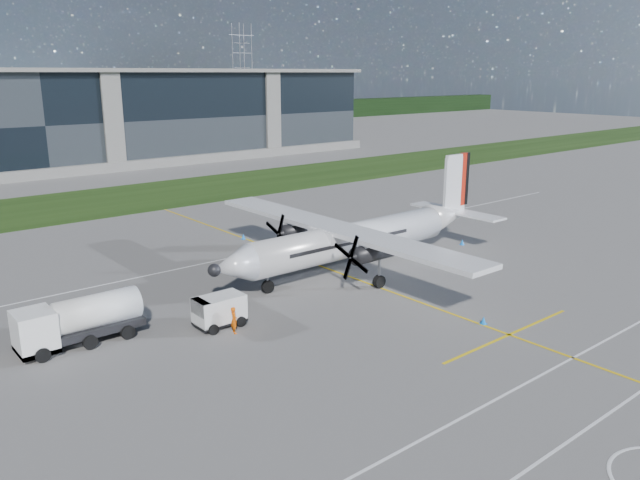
{
  "coord_description": "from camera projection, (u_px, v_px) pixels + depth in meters",
  "views": [
    {
      "loc": [
        -27.17,
        -25.1,
        14.89
      ],
      "look_at": [
        -0.02,
        7.85,
        3.42
      ],
      "focal_mm": 35.0,
      "sensor_mm": 36.0,
      "label": 1
    }
  ],
  "objects": [
    {
      "name": "ground_crew_person",
      "position": [
        234.0,
        318.0,
        36.66
      ],
      "size": [
        0.72,
        0.87,
        1.87
      ],
      "primitive_type": "imported",
      "rotation": [
        0.0,
        0.0,
        1.31
      ],
      "color": "#F25907",
      "rests_on": "ground"
    },
    {
      "name": "safety_cone_portwing",
      "position": [
        483.0,
        320.0,
        38.15
      ],
      "size": [
        0.36,
        0.36,
        0.5
      ],
      "primitive_type": "cone",
      "color": "blue",
      "rests_on": "ground"
    },
    {
      "name": "grass_strip",
      "position": [
        108.0,
        201.0,
        75.03
      ],
      "size": [
        400.0,
        18.0,
        0.04
      ],
      "primitive_type": "cube",
      "color": "#1B330E",
      "rests_on": "ground"
    },
    {
      "name": "safety_cone_stbdwing",
      "position": [
        243.0,
        237.0,
        57.63
      ],
      "size": [
        0.36,
        0.36,
        0.5
      ],
      "primitive_type": "cone",
      "color": "blue",
      "rests_on": "ground"
    },
    {
      "name": "ground",
      "position": [
        136.0,
        212.0,
        69.07
      ],
      "size": [
        400.0,
        400.0,
        0.0
      ],
      "primitive_type": "plane",
      "color": "slate",
      "rests_on": "ground"
    },
    {
      "name": "turboprop_aircraft",
      "position": [
        360.0,
        218.0,
        47.91
      ],
      "size": [
        26.15,
        27.12,
        8.14
      ],
      "primitive_type": null,
      "color": "white",
      "rests_on": "ground"
    },
    {
      "name": "terminal_building",
      "position": [
        26.0,
        122.0,
        96.94
      ],
      "size": [
        120.0,
        20.0,
        15.0
      ],
      "primitive_type": "cube",
      "color": "black",
      "rests_on": "ground"
    },
    {
      "name": "safety_cone_tail",
      "position": [
        462.0,
        242.0,
        55.76
      ],
      "size": [
        0.36,
        0.36,
        0.5
      ],
      "primitive_type": "cone",
      "color": "blue",
      "rests_on": "ground"
    },
    {
      "name": "safety_cone_fwd",
      "position": [
        204.0,
        304.0,
        40.84
      ],
      "size": [
        0.36,
        0.36,
        0.5
      ],
      "primitive_type": "cone",
      "color": "blue",
      "rests_on": "ground"
    },
    {
      "name": "white_lane_line",
      "position": [
        620.0,
        406.0,
        28.83
      ],
      "size": [
        90.0,
        0.15,
        0.01
      ],
      "primitive_type": "cube",
      "color": "white",
      "rests_on": "ground"
    },
    {
      "name": "baggage_tug",
      "position": [
        219.0,
        311.0,
        37.66
      ],
      "size": [
        3.19,
        1.91,
        1.91
      ],
      "primitive_type": null,
      "color": "silver",
      "rests_on": "ground"
    },
    {
      "name": "fuel_tanker_truck",
      "position": [
        71.0,
        324.0,
        34.78
      ],
      "size": [
        7.26,
        2.36,
        2.72
      ],
      "primitive_type": null,
      "color": "white",
      "rests_on": "ground"
    },
    {
      "name": "safety_cone_nose_stbd",
      "position": [
        211.0,
        298.0,
        41.84
      ],
      "size": [
        0.36,
        0.36,
        0.5
      ],
      "primitive_type": "cone",
      "color": "blue",
      "rests_on": "ground"
    },
    {
      "name": "pylon_east",
      "position": [
        243.0,
        73.0,
        199.37
      ],
      "size": [
        9.0,
        4.6,
        30.0
      ],
      "primitive_type": null,
      "color": "gray",
      "rests_on": "ground"
    },
    {
      "name": "yellow_taxiway_centerline",
      "position": [
        332.0,
        270.0,
        48.56
      ],
      "size": [
        0.2,
        70.0,
        0.01
      ],
      "primitive_type": "cube",
      "color": "yellow",
      "rests_on": "ground"
    }
  ]
}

